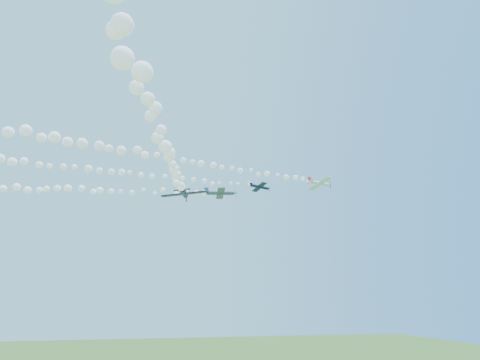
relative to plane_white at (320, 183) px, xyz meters
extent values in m
cylinder|color=white|center=(-0.22, -0.07, 0.00)|extent=(6.01, 3.79, 0.90)
cone|color=white|center=(3.07, 0.92, -0.01)|extent=(1.05, 1.10, 0.85)
cone|color=#A81316|center=(3.52, 1.06, -0.01)|extent=(0.42, 0.41, 0.30)
cube|color=black|center=(3.40, 1.02, -0.01)|extent=(0.21, 0.54, 2.00)
cube|color=white|center=(0.04, -0.02, -0.13)|extent=(3.73, 7.83, 1.71)
cube|color=white|center=(-2.96, -0.88, 0.05)|extent=(1.64, 2.86, 0.63)
cube|color=#A81316|center=(-3.08, -0.79, 0.62)|extent=(1.06, 0.62, 1.26)
sphere|color=black|center=(0.61, 0.27, 0.39)|extent=(0.99, 1.08, 0.90)
cylinder|color=#0C1838|center=(-15.79, 2.87, -1.15)|extent=(5.48, 2.05, 1.28)
cone|color=#0C1838|center=(-12.90, 3.28, -1.43)|extent=(0.85, 0.86, 0.79)
cone|color=white|center=(-12.50, 3.34, -1.47)|extent=(0.35, 0.31, 0.28)
cube|color=black|center=(-12.61, 3.32, -1.46)|extent=(0.20, 0.33, 1.71)
cube|color=#0C1838|center=(-15.58, 2.89, -1.28)|extent=(2.35, 6.77, 0.94)
cube|color=#0C1838|center=(-18.19, 2.53, -0.87)|extent=(1.11, 2.42, 0.38)
cube|color=white|center=(-18.22, 2.58, -0.37)|extent=(0.94, 0.33, 1.16)
sphere|color=black|center=(-15.01, 3.02, -0.88)|extent=(0.79, 0.80, 0.77)
cylinder|color=#3D4858|center=(-27.07, -3.06, -5.04)|extent=(6.64, 1.23, 1.08)
cone|color=#3D4858|center=(-23.52, -3.45, -4.96)|extent=(0.83, 0.92, 0.90)
cone|color=navy|center=(-23.03, -3.51, -4.95)|extent=(0.35, 0.32, 0.32)
cube|color=black|center=(-23.16, -3.49, -4.95)|extent=(0.11, 0.30, 2.09)
cube|color=#3D4858|center=(-26.79, -3.10, -5.17)|extent=(2.54, 8.25, 0.71)
cube|color=#3D4858|center=(-30.01, -2.74, -5.06)|extent=(1.24, 2.94, 0.29)
cube|color=navy|center=(-30.11, -2.69, -4.46)|extent=(1.07, 0.30, 1.35)
sphere|color=black|center=(-26.15, -3.14, -4.61)|extent=(0.89, 0.92, 0.86)
cylinder|color=black|center=(-37.54, -29.35, -12.47)|extent=(1.28, 6.06, 1.40)
cone|color=black|center=(-36.92, -26.19, -12.17)|extent=(0.86, 0.82, 0.87)
cone|color=orange|center=(-36.84, -25.75, -12.12)|extent=(0.30, 0.34, 0.31)
cube|color=black|center=(-36.86, -25.87, -12.14)|extent=(0.40, 0.21, 1.89)
cube|color=black|center=(-37.48, -29.10, -12.57)|extent=(7.46, 2.95, 1.14)
cube|color=black|center=(-38.06, -31.97, -12.68)|extent=(2.69, 1.35, 0.46)
cube|color=orange|center=(-38.15, -32.09, -12.14)|extent=(0.43, 1.02, 1.28)
sphere|color=black|center=(-37.43, -28.55, -12.02)|extent=(0.93, 0.89, 0.86)
camera|label=1|loc=(-42.85, -92.84, -29.20)|focal=30.00mm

